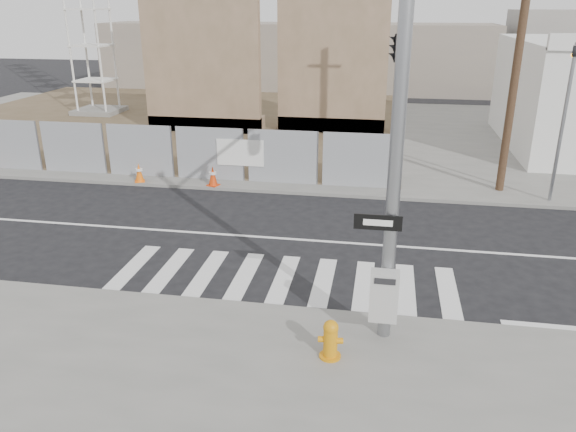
% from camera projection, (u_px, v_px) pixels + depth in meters
% --- Properties ---
extents(ground, '(100.00, 100.00, 0.00)m').
position_uv_depth(ground, '(299.00, 240.00, 16.35)').
color(ground, black).
rests_on(ground, ground).
extents(sidewalk_far, '(50.00, 20.00, 0.12)m').
position_uv_depth(sidewalk_far, '(340.00, 134.00, 29.22)').
color(sidewalk_far, slate).
rests_on(sidewalk_far, ground).
extents(signal_pole, '(0.96, 5.87, 7.00)m').
position_uv_depth(signal_pole, '(398.00, 84.00, 12.36)').
color(signal_pole, gray).
rests_on(signal_pole, sidewalk_near).
extents(far_signal_pole, '(0.16, 0.20, 5.60)m').
position_uv_depth(far_signal_pole, '(567.00, 102.00, 18.06)').
color(far_signal_pole, gray).
rests_on(far_signal_pole, sidewalk_far).
extents(chain_link_fence, '(24.60, 0.04, 2.00)m').
position_uv_depth(chain_link_fence, '(69.00, 147.00, 22.15)').
color(chain_link_fence, gray).
rests_on(chain_link_fence, sidewalk_far).
extents(concrete_wall_left, '(6.00, 1.30, 8.00)m').
position_uv_depth(concrete_wall_left, '(202.00, 68.00, 28.31)').
color(concrete_wall_left, brown).
rests_on(concrete_wall_left, sidewalk_far).
extents(concrete_wall_right, '(5.50, 1.30, 8.00)m').
position_uv_depth(concrete_wall_right, '(332.00, 68.00, 28.19)').
color(concrete_wall_right, brown).
rests_on(concrete_wall_right, sidewalk_far).
extents(utility_pole_right, '(1.60, 0.28, 10.00)m').
position_uv_depth(utility_pole_right, '(520.00, 44.00, 18.52)').
color(utility_pole_right, '#462F20').
rests_on(utility_pole_right, sidewalk_far).
extents(fire_hydrant, '(0.50, 0.48, 0.79)m').
position_uv_depth(fire_hydrant, '(330.00, 339.00, 10.60)').
color(fire_hydrant, orange).
rests_on(fire_hydrant, sidewalk_near).
extents(traffic_cone_b, '(0.37, 0.37, 0.67)m').
position_uv_depth(traffic_cone_b, '(38.00, 160.00, 22.97)').
color(traffic_cone_b, '#F4580C').
rests_on(traffic_cone_b, sidewalk_far).
extents(traffic_cone_c, '(0.49, 0.49, 0.71)m').
position_uv_depth(traffic_cone_c, '(139.00, 173.00, 21.15)').
color(traffic_cone_c, orange).
rests_on(traffic_cone_c, sidewalk_far).
extents(traffic_cone_d, '(0.49, 0.49, 0.75)m').
position_uv_depth(traffic_cone_d, '(213.00, 176.00, 20.68)').
color(traffic_cone_d, red).
rests_on(traffic_cone_d, sidewalk_far).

